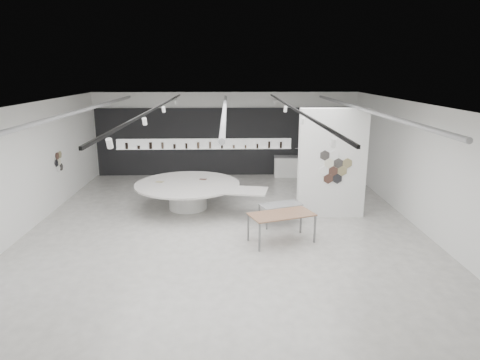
{
  "coord_description": "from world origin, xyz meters",
  "views": [
    {
      "loc": [
        0.11,
        -12.56,
        4.8
      ],
      "look_at": [
        0.49,
        1.2,
        1.22
      ],
      "focal_mm": 32.0,
      "sensor_mm": 36.0,
      "label": 1
    }
  ],
  "objects_px": {
    "kitchen_counter": "(292,166)",
    "sample_table_wood": "(282,216)",
    "sample_table_stone": "(281,206)",
    "partition_column": "(332,164)",
    "display_island": "(190,192)"
  },
  "relations": [
    {
      "from": "sample_table_wood",
      "to": "sample_table_stone",
      "type": "bearing_deg",
      "value": 84.16
    },
    {
      "from": "partition_column",
      "to": "sample_table_wood",
      "type": "bearing_deg",
      "value": -131.16
    },
    {
      "from": "partition_column",
      "to": "display_island",
      "type": "relative_size",
      "value": 0.73
    },
    {
      "from": "partition_column",
      "to": "display_island",
      "type": "distance_m",
      "value": 4.99
    },
    {
      "from": "partition_column",
      "to": "kitchen_counter",
      "type": "distance_m",
      "value": 5.69
    },
    {
      "from": "partition_column",
      "to": "kitchen_counter",
      "type": "height_order",
      "value": "partition_column"
    },
    {
      "from": "sample_table_wood",
      "to": "kitchen_counter",
      "type": "relative_size",
      "value": 1.19
    },
    {
      "from": "display_island",
      "to": "kitchen_counter",
      "type": "xyz_separation_m",
      "value": [
        4.28,
        4.61,
        -0.14
      ]
    },
    {
      "from": "partition_column",
      "to": "sample_table_wood",
      "type": "relative_size",
      "value": 1.8
    },
    {
      "from": "sample_table_stone",
      "to": "kitchen_counter",
      "type": "distance_m",
      "value": 6.37
    },
    {
      "from": "partition_column",
      "to": "display_island",
      "type": "xyz_separation_m",
      "value": [
        -4.76,
        0.9,
        -1.19
      ]
    },
    {
      "from": "sample_table_wood",
      "to": "sample_table_stone",
      "type": "relative_size",
      "value": 1.4
    },
    {
      "from": "sample_table_stone",
      "to": "kitchen_counter",
      "type": "bearing_deg",
      "value": 78.46
    },
    {
      "from": "partition_column",
      "to": "sample_table_stone",
      "type": "relative_size",
      "value": 2.52
    },
    {
      "from": "kitchen_counter",
      "to": "sample_table_wood",
      "type": "bearing_deg",
      "value": -97.12
    }
  ]
}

